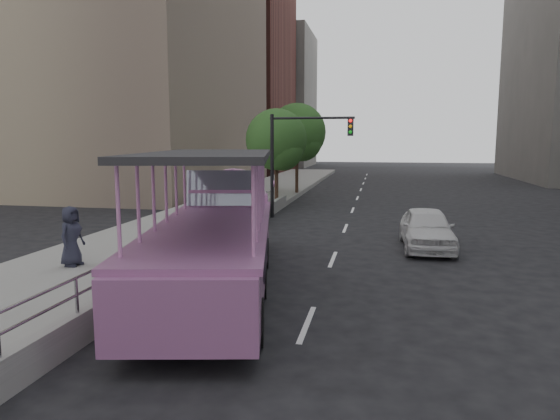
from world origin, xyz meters
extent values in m
plane|color=black|center=(0.00, 0.00, 0.00)|extent=(160.00, 160.00, 0.00)
cube|color=gray|center=(-5.75, 10.00, 0.15)|extent=(5.50, 80.00, 0.30)
cube|color=#9F9F9A|center=(-3.12, 2.00, 0.48)|extent=(0.24, 30.00, 0.36)
cylinder|color=#A0A0A4|center=(-3.12, -4.00, 1.01)|extent=(0.07, 0.07, 0.70)
cylinder|color=#A0A0A4|center=(-3.12, -2.00, 1.01)|extent=(0.07, 0.07, 0.70)
cylinder|color=#A0A0A4|center=(-3.12, 0.00, 1.01)|extent=(0.07, 0.07, 0.70)
cylinder|color=#A0A0A4|center=(-3.12, 2.00, 1.01)|extent=(0.07, 0.07, 0.70)
cylinder|color=#A0A0A4|center=(-3.12, 4.00, 1.01)|extent=(0.07, 0.07, 0.70)
cylinder|color=#A0A0A4|center=(-3.12, 6.00, 1.01)|extent=(0.07, 0.07, 0.70)
cylinder|color=#A0A0A4|center=(-3.12, 8.00, 1.01)|extent=(0.07, 0.07, 0.70)
cylinder|color=#A0A0A4|center=(-3.12, 10.00, 1.01)|extent=(0.07, 0.07, 0.70)
cylinder|color=#A0A0A4|center=(-3.12, 12.00, 1.01)|extent=(0.07, 0.07, 0.70)
cylinder|color=#A0A0A4|center=(-3.12, 2.00, 1.01)|extent=(0.06, 22.00, 0.06)
cylinder|color=#A0A0A4|center=(-3.12, 2.00, 1.34)|extent=(0.06, 22.00, 0.06)
cylinder|color=black|center=(-2.10, -3.82, 0.47)|extent=(0.55, 1.00, 0.95)
cylinder|color=black|center=(0.17, -3.35, 0.47)|extent=(0.55, 1.00, 0.95)
cylinder|color=black|center=(-2.69, -0.94, 0.47)|extent=(0.55, 1.00, 0.95)
cylinder|color=black|center=(-0.43, -0.47, 0.47)|extent=(0.55, 1.00, 0.95)
cylinder|color=black|center=(-3.28, 1.94, 0.47)|extent=(0.55, 1.00, 0.95)
cylinder|color=black|center=(-1.02, 2.41, 0.47)|extent=(0.55, 1.00, 0.95)
cube|color=#C07AB2|center=(-1.60, -0.50, 1.08)|extent=(4.31, 8.97, 1.31)
cube|color=#C07AB2|center=(-2.62, 4.44, 1.34)|extent=(2.97, 2.71, 1.64)
cylinder|color=#C07AB2|center=(-2.80, 5.32, 1.66)|extent=(2.57, 1.22, 2.47)
cube|color=#905487|center=(-0.70, -4.88, 1.08)|extent=(2.65, 0.89, 1.31)
cube|color=#905487|center=(-1.60, -0.50, 1.80)|extent=(4.50, 9.31, 0.13)
cube|color=#262629|center=(-1.52, -0.91, 3.56)|extent=(4.13, 7.36, 0.15)
cube|color=#8C96A6|center=(-2.25, 2.64, 2.44)|extent=(2.41, 0.70, 1.10)
cube|color=#C07AB2|center=(-2.34, 3.10, 2.12)|extent=(2.48, 1.50, 0.53)
imported|color=silver|center=(4.18, 6.35, 0.74)|extent=(1.88, 4.41, 1.49)
imported|color=#292B3C|center=(-6.24, 0.50, 1.17)|extent=(0.63, 0.90, 1.74)
cylinder|color=black|center=(-2.98, 9.74, 1.38)|extent=(0.09, 0.09, 2.77)
cube|color=#0B1152|center=(-2.98, 9.74, 2.55)|extent=(0.18, 0.67, 1.00)
cube|color=silver|center=(-2.95, 9.74, 2.55)|extent=(0.11, 0.43, 0.61)
cylinder|color=black|center=(-2.90, 12.50, 2.60)|extent=(0.18, 0.18, 5.20)
cylinder|color=black|center=(-0.90, 12.50, 5.00)|extent=(4.20, 0.12, 0.12)
cube|color=black|center=(1.00, 12.50, 4.55)|extent=(0.28, 0.22, 0.85)
sphere|color=red|center=(1.00, 12.37, 4.85)|extent=(0.16, 0.16, 0.16)
cylinder|color=#332217|center=(-3.40, 16.00, 1.54)|extent=(0.22, 0.22, 3.08)
sphere|color=#295823|center=(-3.40, 16.00, 3.96)|extent=(3.52, 3.52, 3.52)
sphere|color=#295823|center=(-3.00, 15.70, 3.41)|extent=(2.42, 2.42, 2.42)
cylinder|color=#332217|center=(-3.20, 22.00, 1.74)|extent=(0.22, 0.22, 3.47)
sphere|color=#295823|center=(-3.20, 22.00, 4.46)|extent=(3.97, 3.97, 3.97)
sphere|color=#295823|center=(-2.80, 21.70, 3.84)|extent=(2.73, 2.73, 2.73)
cube|color=brown|center=(-18.00, 48.00, 13.00)|extent=(18.00, 16.00, 26.00)
cube|color=gray|center=(-16.00, 64.00, 10.00)|extent=(16.00, 14.00, 20.00)
camera|label=1|loc=(2.45, -12.18, 3.91)|focal=32.00mm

